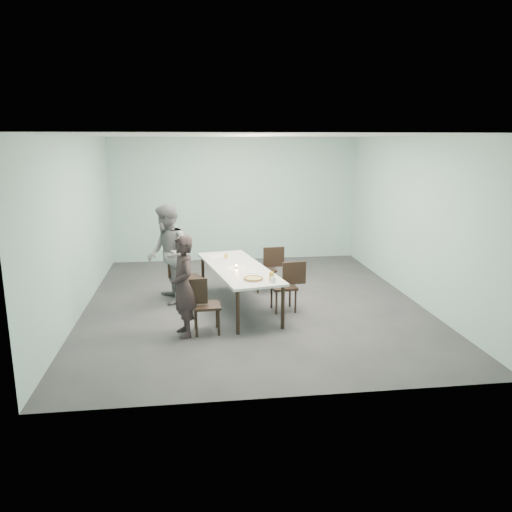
{
  "coord_description": "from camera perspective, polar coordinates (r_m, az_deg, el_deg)",
  "views": [
    {
      "loc": [
        -1.06,
        -8.7,
        2.92
      ],
      "look_at": [
        0.0,
        -0.51,
        1.0
      ],
      "focal_mm": 35.0,
      "sensor_mm": 36.0,
      "label": 1
    }
  ],
  "objects": [
    {
      "name": "diner_far",
      "position": [
        9.19,
        -10.11,
        0.21
      ],
      "size": [
        0.84,
        0.99,
        1.81
      ],
      "primitive_type": "imported",
      "rotation": [
        0.0,
        0.0,
        -1.38
      ],
      "color": "slate",
      "rests_on": "ground"
    },
    {
      "name": "chair_near_right",
      "position": [
        8.71,
        3.68,
        -3.07
      ],
      "size": [
        0.63,
        0.46,
        0.87
      ],
      "rotation": [
        0.0,
        0.0,
        3.23
      ],
      "color": "black",
      "rests_on": "ground"
    },
    {
      "name": "chair_far_left",
      "position": [
        9.32,
        -8.12,
        -2.09
      ],
      "size": [
        0.65,
        0.53,
        0.87
      ],
      "rotation": [
        0.0,
        0.0,
        0.33
      ],
      "color": "black",
      "rests_on": "ground"
    },
    {
      "name": "diner_near",
      "position": [
        7.59,
        -8.32,
        -3.46
      ],
      "size": [
        0.51,
        0.65,
        1.55
      ],
      "primitive_type": "imported",
      "rotation": [
        0.0,
        0.0,
        -1.3
      ],
      "color": "black",
      "rests_on": "ground"
    },
    {
      "name": "room_shell",
      "position": [
        8.81,
        -0.43,
        7.25
      ],
      "size": [
        6.02,
        7.02,
        3.01
      ],
      "color": "#9DC5C2",
      "rests_on": "ground"
    },
    {
      "name": "table",
      "position": [
        8.79,
        -2.05,
        -1.59
      ],
      "size": [
        1.38,
        2.72,
        0.75
      ],
      "rotation": [
        0.0,
        0.0,
        0.19
      ],
      "color": "white",
      "rests_on": "ground"
    },
    {
      "name": "side_plate",
      "position": [
        8.4,
        -0.29,
        -1.86
      ],
      "size": [
        0.18,
        0.18,
        0.01
      ],
      "primitive_type": "cylinder",
      "color": "white",
      "rests_on": "table"
    },
    {
      "name": "pizza",
      "position": [
        7.95,
        -0.29,
        -2.61
      ],
      "size": [
        0.34,
        0.34,
        0.04
      ],
      "color": "white",
      "rests_on": "table"
    },
    {
      "name": "chair_far_right",
      "position": [
        9.87,
        1.42,
        -1.1
      ],
      "size": [
        0.63,
        0.45,
        0.87
      ],
      "rotation": [
        0.0,
        0.0,
        3.22
      ],
      "color": "black",
      "rests_on": "ground"
    },
    {
      "name": "water_tumbler",
      "position": [
        7.79,
        1.98,
        -2.75
      ],
      "size": [
        0.08,
        0.08,
        0.09
      ],
      "primitive_type": "cylinder",
      "color": "silver",
      "rests_on": "table"
    },
    {
      "name": "tealight",
      "position": [
        8.69,
        -2.27,
        -1.25
      ],
      "size": [
        0.06,
        0.06,
        0.05
      ],
      "color": "silver",
      "rests_on": "table"
    },
    {
      "name": "amber_tumbler",
      "position": [
        9.43,
        -3.44,
        0.0
      ],
      "size": [
        0.07,
        0.07,
        0.08
      ],
      "primitive_type": "cylinder",
      "color": "gold",
      "rests_on": "table"
    },
    {
      "name": "chair_near_left",
      "position": [
        7.74,
        -6.28,
        -5.21
      ],
      "size": [
        0.62,
        0.44,
        0.87
      ],
      "rotation": [
        0.0,
        0.0,
        0.04
      ],
      "color": "black",
      "rests_on": "ground"
    },
    {
      "name": "menu",
      "position": [
        9.59,
        -4.47,
        -0.01
      ],
      "size": [
        0.34,
        0.27,
        0.01
      ],
      "primitive_type": "cube",
      "rotation": [
        0.0,
        0.0,
        0.19
      ],
      "color": "silver",
      "rests_on": "table"
    },
    {
      "name": "ground",
      "position": [
        9.24,
        -0.41,
        -5.34
      ],
      "size": [
        7.0,
        7.0,
        0.0
      ],
      "primitive_type": "plane",
      "color": "#333335",
      "rests_on": "ground"
    },
    {
      "name": "beer_glass",
      "position": [
        7.86,
        1.79,
        -2.38
      ],
      "size": [
        0.08,
        0.08,
        0.15
      ],
      "primitive_type": "cylinder",
      "color": "gold",
      "rests_on": "table"
    }
  ]
}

